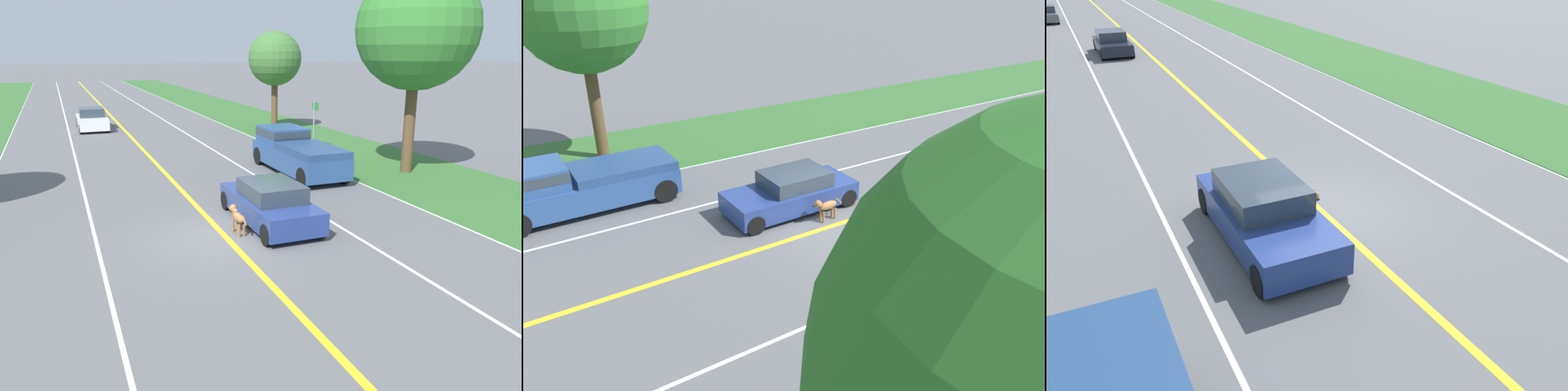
# 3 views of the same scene
# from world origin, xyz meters

# --- Properties ---
(ground_plane) EXTENTS (400.00, 400.00, 0.00)m
(ground_plane) POSITION_xyz_m (0.00, 0.00, 0.00)
(ground_plane) COLOR #5B5B5E
(centre_divider_line) EXTENTS (0.18, 160.00, 0.01)m
(centre_divider_line) POSITION_xyz_m (0.00, 0.00, 0.00)
(centre_divider_line) COLOR yellow
(centre_divider_line) RESTS_ON ground
(lane_edge_line_right) EXTENTS (0.14, 160.00, 0.01)m
(lane_edge_line_right) POSITION_xyz_m (7.00, 0.00, 0.00)
(lane_edge_line_right) COLOR white
(lane_edge_line_right) RESTS_ON ground
(lane_edge_line_left) EXTENTS (0.14, 160.00, 0.01)m
(lane_edge_line_left) POSITION_xyz_m (-7.00, 0.00, 0.00)
(lane_edge_line_left) COLOR white
(lane_edge_line_left) RESTS_ON ground
(lane_dash_same_dir) EXTENTS (0.10, 160.00, 0.01)m
(lane_dash_same_dir) POSITION_xyz_m (3.50, 0.00, 0.00)
(lane_dash_same_dir) COLOR white
(lane_dash_same_dir) RESTS_ON ground
(lane_dash_oncoming) EXTENTS (0.10, 160.00, 0.01)m
(lane_dash_oncoming) POSITION_xyz_m (-3.50, 0.00, 0.00)
(lane_dash_oncoming) COLOR white
(lane_dash_oncoming) RESTS_ON ground
(grass_verge_right) EXTENTS (6.00, 160.00, 0.03)m
(grass_verge_right) POSITION_xyz_m (10.00, 0.00, 0.01)
(grass_verge_right) COLOR #33662D
(grass_verge_right) RESTS_ON ground
(ego_car) EXTENTS (1.84, 4.37, 1.34)m
(ego_car) POSITION_xyz_m (1.67, 0.55, 0.63)
(ego_car) COLOR navy
(ego_car) RESTS_ON ground
(dog) EXTENTS (0.27, 1.19, 0.82)m
(dog) POSITION_xyz_m (0.42, 0.05, 0.51)
(dog) COLOR olive
(dog) RESTS_ON ground
(pickup_truck) EXTENTS (2.06, 5.78, 1.81)m
(pickup_truck) POSITION_xyz_m (5.38, 6.44, 0.93)
(pickup_truck) COLOR #284C84
(pickup_truck) RESTS_ON ground
(roadside_tree_right_near) EXTENTS (5.01, 5.01, 8.54)m
(roadside_tree_right_near) POSITION_xyz_m (9.86, 4.58, 6.00)
(roadside_tree_right_near) COLOR brown
(roadside_tree_right_near) RESTS_ON ground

